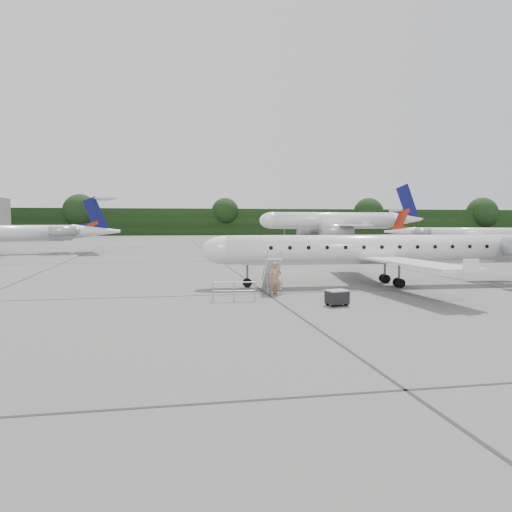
{
  "coord_description": "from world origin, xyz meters",
  "views": [
    {
      "loc": [
        -11.34,
        -22.43,
        4.19
      ],
      "look_at": [
        -6.35,
        4.14,
        2.3
      ],
      "focal_mm": 35.0,
      "sensor_mm": 36.0,
      "label": 1
    }
  ],
  "objects": [
    {
      "name": "ground",
      "position": [
        0.0,
        0.0,
        0.0
      ],
      "size": [
        320.0,
        320.0,
        0.0
      ],
      "primitive_type": "plane",
      "color": "#575755",
      "rests_on": "ground"
    },
    {
      "name": "treeline",
      "position": [
        0.0,
        130.0,
        4.0
      ],
      "size": [
        260.0,
        4.0,
        8.0
      ],
      "primitive_type": "cube",
      "color": "black",
      "rests_on": "ground"
    },
    {
      "name": "main_regional_jet",
      "position": [
        2.52,
        7.98,
        3.29
      ],
      "size": [
        26.76,
        20.04,
        6.58
      ],
      "primitive_type": null,
      "rotation": [
        0.0,
        0.0,
        -0.06
      ],
      "color": "silver",
      "rests_on": "ground"
    },
    {
      "name": "airstair",
      "position": [
        -5.0,
        6.26,
        1.03
      ],
      "size": [
        1.0,
        2.5,
        2.06
      ],
      "primitive_type": null,
      "rotation": [
        0.0,
        0.0,
        -0.06
      ],
      "color": "silver",
      "rests_on": "ground"
    },
    {
      "name": "passenger",
      "position": [
        -5.09,
        4.88,
        0.95
      ],
      "size": [
        0.77,
        0.58,
        1.89
      ],
      "primitive_type": "imported",
      "rotation": [
        0.0,
        0.0,
        -0.19
      ],
      "color": "#9A6954",
      "rests_on": "ground"
    },
    {
      "name": "safety_railing",
      "position": [
        -7.7,
        3.19,
        0.5
      ],
      "size": [
        2.2,
        0.26,
        1.0
      ],
      "primitive_type": null,
      "rotation": [
        0.0,
        0.0,
        -0.08
      ],
      "color": "#979A9F",
      "rests_on": "ground"
    },
    {
      "name": "baggage_cart",
      "position": [
        -2.86,
        0.9,
        0.42
      ],
      "size": [
        1.13,
        1.0,
        0.85
      ],
      "primitive_type": null,
      "rotation": [
        0.0,
        0.0,
        0.24
      ],
      "color": "black",
      "rests_on": "ground"
    },
    {
      "name": "bg_narrowbody",
      "position": [
        23.27,
        75.62,
        6.0
      ],
      "size": [
        35.01,
        26.3,
        12.01
      ],
      "primitive_type": null,
      "rotation": [
        0.0,
        0.0,
        0.07
      ],
      "color": "silver",
      "rests_on": "ground"
    },
    {
      "name": "bg_regional_right",
      "position": [
        39.9,
        53.09,
        3.1
      ],
      "size": [
        28.69,
        25.57,
        6.21
      ],
      "primitive_type": null,
      "rotation": [
        0.0,
        0.0,
        2.7
      ],
      "color": "silver",
      "rests_on": "ground"
    }
  ]
}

